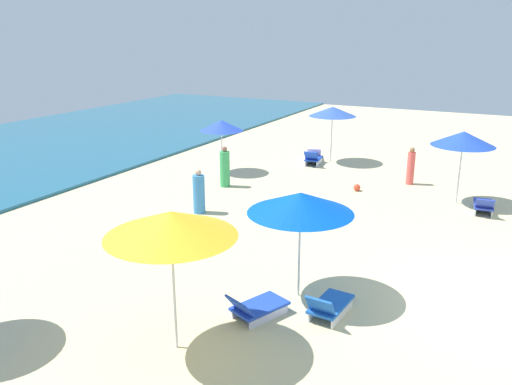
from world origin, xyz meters
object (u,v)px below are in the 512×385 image
object	(u,v)px
beachgoer_1	(199,193)
umbrella_5	(333,111)
beach_ball_0	(357,188)
umbrella_3	(463,139)
lounge_chair_5_1	(313,159)
lounge_chair_1_0	(256,307)
lounge_chair_1_1	(329,306)
lounge_chair_5_0	(313,154)
beachgoer_2	(225,168)
beachgoer_0	(411,167)
umbrella_0	(221,126)
lounge_chair_3_0	(483,205)
beach_ball_1	(172,249)
umbrella_2	(171,224)
umbrella_1	(301,203)

from	to	relation	value
beachgoer_1	umbrella_5	bearing A→B (deg)	-73.00
umbrella_5	beach_ball_0	size ratio (longest dim) A/B	9.77
umbrella_3	lounge_chair_5_1	size ratio (longest dim) A/B	1.92
lounge_chair_1_0	lounge_chair_5_1	bearing A→B (deg)	-51.66
lounge_chair_1_1	beach_ball_0	distance (m)	9.54
lounge_chair_5_0	umbrella_3	bearing A→B (deg)	127.30
lounge_chair_1_1	lounge_chair_5_0	distance (m)	14.44
beachgoer_2	beachgoer_1	bearing A→B (deg)	-138.46
beachgoer_0	umbrella_0	bearing A→B (deg)	-78.42
lounge_chair_3_0	beachgoer_1	world-z (taller)	beachgoer_1
lounge_chair_1_0	beach_ball_0	distance (m)	10.05
beachgoer_2	lounge_chair_5_1	bearing A→B (deg)	5.93
umbrella_5	beach_ball_1	size ratio (longest dim) A/B	10.02
umbrella_0	umbrella_2	world-z (taller)	umbrella_2
lounge_chair_3_0	beach_ball_0	bearing A→B (deg)	-14.03
lounge_chair_5_0	beach_ball_1	bearing A→B (deg)	69.57
beachgoer_0	beach_ball_0	bearing A→B (deg)	-42.08
umbrella_1	lounge_chair_3_0	size ratio (longest dim) A/B	1.67
lounge_chair_5_0	beachgoer_1	size ratio (longest dim) A/B	1.04
lounge_chair_1_1	lounge_chair_5_1	distance (m)	13.36
lounge_chair_3_0	beachgoer_2	xyz separation A→B (m)	(-1.19, 9.28, 0.47)
umbrella_5	lounge_chair_5_1	bearing A→B (deg)	151.02
umbrella_2	lounge_chair_3_0	size ratio (longest dim) A/B	1.87
beach_ball_0	umbrella_0	bearing A→B (deg)	89.17
lounge_chair_5_0	beachgoer_1	xyz separation A→B (m)	(-8.91, 0.63, 0.42)
umbrella_0	beach_ball_1	size ratio (longest dim) A/B	8.78
umbrella_1	lounge_chair_3_0	world-z (taller)	umbrella_1
umbrella_3	beachgoer_1	bearing A→B (deg)	123.52
lounge_chair_3_0	beachgoer_0	bearing A→B (deg)	-46.66
lounge_chair_5_1	beachgoer_0	distance (m)	4.72
beach_ball_0	beach_ball_1	size ratio (longest dim) A/B	1.03
umbrella_2	beachgoer_2	distance (m)	11.17
umbrella_5	umbrella_3	bearing A→B (deg)	-122.52
beach_ball_1	lounge_chair_1_1	bearing A→B (deg)	-104.06
umbrella_1	lounge_chair_5_1	distance (m)	12.62
umbrella_3	beach_ball_0	size ratio (longest dim) A/B	9.77
lounge_chair_1_1	lounge_chair_5_1	xyz separation A→B (m)	(12.34, 5.13, 0.03)
beach_ball_1	umbrella_3	bearing A→B (deg)	-37.75
lounge_chair_1_0	umbrella_5	bearing A→B (deg)	-54.64
umbrella_1	beachgoer_2	bearing A→B (deg)	40.86
lounge_chair_1_0	lounge_chair_1_1	size ratio (longest dim) A/B	1.07
lounge_chair_1_1	beachgoer_2	xyz separation A→B (m)	(7.54, 6.96, 0.47)
lounge_chair_5_0	beachgoer_1	world-z (taller)	beachgoer_1
lounge_chair_1_1	beachgoer_1	xyz separation A→B (m)	(4.44, 6.14, 0.42)
beach_ball_1	umbrella_0	bearing A→B (deg)	21.62
beachgoer_0	lounge_chair_5_0	bearing A→B (deg)	-115.59
umbrella_0	umbrella_3	size ratio (longest dim) A/B	0.88
umbrella_2	umbrella_3	xyz separation A→B (m)	(11.84, -3.61, -0.21)
lounge_chair_1_0	lounge_chair_5_1	distance (m)	13.60
lounge_chair_3_0	beachgoer_2	bearing A→B (deg)	0.44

